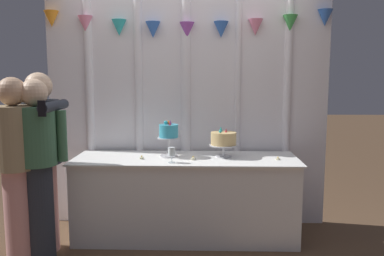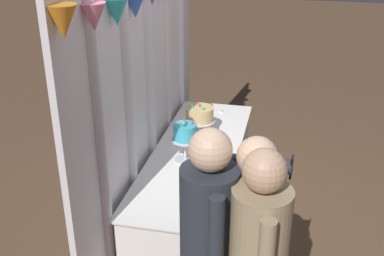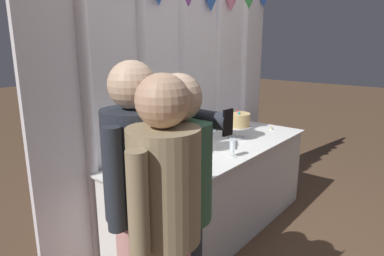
# 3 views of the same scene
# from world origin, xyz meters

# --- Properties ---
(ground_plane) EXTENTS (24.00, 24.00, 0.00)m
(ground_plane) POSITION_xyz_m (0.00, 0.00, 0.00)
(ground_plane) COLOR brown
(draped_curtain) EXTENTS (2.90, 0.16, 2.49)m
(draped_curtain) POSITION_xyz_m (-0.02, 0.50, 1.31)
(draped_curtain) COLOR white
(draped_curtain) RESTS_ON ground_plane
(cake_table) EXTENTS (2.14, 0.70, 0.79)m
(cake_table) POSITION_xyz_m (0.00, 0.10, 0.39)
(cake_table) COLOR white
(cake_table) RESTS_ON ground_plane
(cake_display_nearleft) EXTENTS (0.22, 0.22, 0.36)m
(cake_display_nearleft) POSITION_xyz_m (-0.17, 0.15, 1.02)
(cake_display_nearleft) COLOR silver
(cake_display_nearleft) RESTS_ON cake_table
(cake_display_nearright) EXTENTS (0.28, 0.28, 0.29)m
(cake_display_nearright) POSITION_xyz_m (0.36, 0.15, 0.96)
(cake_display_nearright) COLOR silver
(cake_display_nearright) RESTS_ON cake_table
(wine_glass) EXTENTS (0.06, 0.06, 0.14)m
(wine_glass) POSITION_xyz_m (-0.12, -0.12, 0.89)
(wine_glass) COLOR silver
(wine_glass) RESTS_ON cake_table
(tealight_far_left) EXTENTS (0.04, 0.04, 0.03)m
(tealight_far_left) POSITION_xyz_m (-0.41, 0.03, 0.80)
(tealight_far_left) COLOR beige
(tealight_far_left) RESTS_ON cake_table
(tealight_near_left) EXTENTS (0.04, 0.04, 0.04)m
(tealight_near_left) POSITION_xyz_m (0.07, 0.00, 0.80)
(tealight_near_left) COLOR beige
(tealight_near_left) RESTS_ON cake_table
(tealight_near_right) EXTENTS (0.04, 0.04, 0.03)m
(tealight_near_right) POSITION_xyz_m (0.87, 0.03, 0.80)
(tealight_near_right) COLOR beige
(tealight_near_right) RESTS_ON cake_table
(guest_girl_blue_dress) EXTENTS (0.47, 0.64, 1.60)m
(guest_girl_blue_dress) POSITION_xyz_m (-1.25, -0.25, 0.89)
(guest_girl_blue_dress) COLOR #D6938E
(guest_girl_blue_dress) RESTS_ON ground_plane
(guest_man_pink_jacket) EXTENTS (0.48, 0.38, 1.56)m
(guest_man_pink_jacket) POSITION_xyz_m (-1.35, -0.53, 0.86)
(guest_man_pink_jacket) COLOR #D6938E
(guest_man_pink_jacket) RESTS_ON ground_plane
(guest_man_dark_suit) EXTENTS (0.45, 0.41, 1.55)m
(guest_man_dark_suit) POSITION_xyz_m (-1.19, -0.48, 0.85)
(guest_man_dark_suit) COLOR #282D38
(guest_man_dark_suit) RESTS_ON ground_plane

